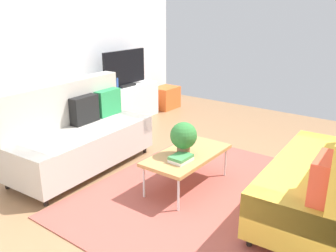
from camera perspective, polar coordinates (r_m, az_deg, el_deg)
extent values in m
plane|color=#936B47|center=(4.10, 3.34, -10.67)|extent=(7.68, 7.68, 0.00)
cube|color=silver|center=(5.65, -21.29, 11.75)|extent=(6.40, 0.12, 2.90)
cube|color=#9E4C42|center=(4.11, 4.98, -10.58)|extent=(2.90, 2.20, 0.01)
cube|color=#B2ADA3|center=(4.67, -13.64, -3.06)|extent=(1.95, 0.95, 0.44)
cube|color=#B2ADA3|center=(4.75, -16.75, 3.39)|extent=(1.91, 0.31, 0.56)
cube|color=#B2ADA3|center=(5.21, -6.97, 0.89)|extent=(0.25, 0.85, 0.22)
cube|color=#B2ADA3|center=(4.15, -22.28, -5.13)|extent=(0.25, 0.85, 0.22)
cylinder|color=black|center=(5.15, -3.76, -3.71)|extent=(0.05, 0.05, 0.10)
cylinder|color=black|center=(4.05, -19.03, -11.34)|extent=(0.05, 0.05, 0.10)
cylinder|color=black|center=(5.57, -9.36, -2.20)|extent=(0.05, 0.05, 0.10)
cylinder|color=black|center=(4.56, -24.38, -8.53)|extent=(0.05, 0.05, 0.10)
cube|color=#288C4C|center=(5.09, -9.60, 3.75)|extent=(0.41, 0.16, 0.36)
cube|color=black|center=(4.79, -13.25, 2.55)|extent=(0.41, 0.16, 0.36)
cube|color=gold|center=(3.88, 22.74, -8.70)|extent=(1.94, 0.94, 0.44)
cube|color=gold|center=(3.09, 19.62, -13.26)|extent=(0.24, 0.85, 0.22)
cube|color=gold|center=(4.61, 25.11, -3.19)|extent=(0.24, 0.85, 0.22)
cylinder|color=black|center=(3.35, 12.93, -17.59)|extent=(0.05, 0.05, 0.10)
cylinder|color=black|center=(4.82, 20.56, -6.57)|extent=(0.05, 0.05, 0.10)
cube|color=#D84C33|center=(3.09, 23.59, -7.63)|extent=(0.41, 0.16, 0.36)
cube|color=#B7844C|center=(4.07, 3.12, -4.65)|extent=(1.10, 0.56, 0.04)
cylinder|color=silver|center=(3.92, -3.90, -8.98)|extent=(0.02, 0.02, 0.38)
cylinder|color=silver|center=(4.65, 4.15, -4.40)|extent=(0.02, 0.02, 0.38)
cylinder|color=silver|center=(3.67, 1.67, -10.99)|extent=(0.02, 0.02, 0.38)
cylinder|color=silver|center=(4.44, 9.17, -5.74)|extent=(0.02, 0.02, 0.38)
cube|color=silver|center=(6.58, -6.87, 3.65)|extent=(1.40, 0.44, 0.64)
cube|color=black|center=(6.49, -6.86, 6.53)|extent=(0.36, 0.20, 0.04)
cube|color=black|center=(6.43, -6.97, 9.32)|extent=(1.00, 0.05, 0.60)
cube|color=orange|center=(7.35, -0.37, 4.58)|extent=(0.52, 0.40, 0.44)
cylinder|color=brown|center=(3.99, 2.48, -3.92)|extent=(0.14, 0.14, 0.12)
sphere|color=#2D7233|center=(3.92, 2.52, -1.53)|extent=(0.30, 0.30, 0.30)
cube|color=silver|center=(3.85, 2.08, -5.42)|extent=(0.25, 0.19, 0.04)
cube|color=#3F8C4C|center=(3.83, 2.09, -4.95)|extent=(0.24, 0.18, 0.03)
cylinder|color=#33B29E|center=(6.13, -11.11, 6.33)|extent=(0.14, 0.14, 0.19)
cylinder|color=silver|center=(6.26, -9.78, 6.61)|extent=(0.10, 0.10, 0.18)
cylinder|color=#3359B2|center=(6.30, -8.18, 6.81)|extent=(0.05, 0.05, 0.19)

